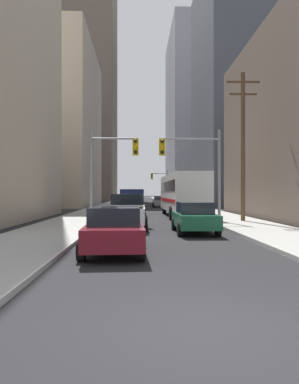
{
  "coord_description": "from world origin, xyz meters",
  "views": [
    {
      "loc": [
        -1.09,
        -4.93,
        2.0
      ],
      "look_at": [
        0.0,
        29.69,
        2.03
      ],
      "focal_mm": 32.84,
      "sensor_mm": 36.0,
      "label": 1
    }
  ],
  "objects": [
    {
      "name": "traffic_signal_near_left",
      "position": [
        -2.79,
        17.28,
        4.01
      ],
      "size": [
        3.08,
        0.44,
        6.0
      ],
      "color": "gray",
      "rests_on": "ground"
    },
    {
      "name": "traffic_signal_near_right",
      "position": [
        2.39,
        17.28,
        4.05
      ],
      "size": [
        3.94,
        0.44,
        6.0
      ],
      "color": "gray",
      "rests_on": "ground"
    },
    {
      "name": "ground_plane",
      "position": [
        0.0,
        0.0,
        0.0
      ],
      "size": [
        400.0,
        400.0,
        0.0
      ],
      "primitive_type": "plane",
      "color": "black"
    },
    {
      "name": "building_right_far_highrise",
      "position": [
        14.94,
        91.43,
        22.8
      ],
      "size": [
        14.99,
        29.03,
        45.6
      ],
      "primitive_type": "cube",
      "color": "#93939E",
      "rests_on": "ground"
    },
    {
      "name": "pickup_truck_white",
      "position": [
        -1.73,
        14.69,
        0.93
      ],
      "size": [
        2.2,
        5.43,
        1.9
      ],
      "color": "white",
      "rests_on": "ground"
    },
    {
      "name": "sidewalk_right",
      "position": [
        5.34,
        50.0,
        0.07
      ],
      "size": [
        3.74,
        160.0,
        0.15
      ],
      "primitive_type": "cube",
      "color": "#9E9E99",
      "rests_on": "ground"
    },
    {
      "name": "utility_pole_right",
      "position": [
        5.72,
        17.69,
        5.17
      ],
      "size": [
        2.2,
        0.28,
        9.79
      ],
      "color": "brown",
      "rests_on": "ground"
    },
    {
      "name": "sedan_grey",
      "position": [
        1.78,
        41.71,
        0.77
      ],
      "size": [
        1.95,
        4.21,
        1.52
      ],
      "color": "slate",
      "rests_on": "ground"
    },
    {
      "name": "building_left_mid_office",
      "position": [
        -17.64,
        48.42,
        11.95
      ],
      "size": [
        19.56,
        21.58,
        23.9
      ],
      "primitive_type": "cube",
      "color": "#B7A893",
      "rests_on": "ground"
    },
    {
      "name": "city_bus",
      "position": [
        2.47,
        23.58,
        1.93
      ],
      "size": [
        2.76,
        11.55,
        3.4
      ],
      "color": "silver",
      "rests_on": "ground"
    },
    {
      "name": "sedan_green",
      "position": [
        1.64,
        12.14,
        0.77
      ],
      "size": [
        1.95,
        4.21,
        1.52
      ],
      "color": "#195938",
      "rests_on": "ground"
    },
    {
      "name": "sedan_maroon",
      "position": [
        -1.87,
        6.53,
        0.77
      ],
      "size": [
        1.96,
        4.27,
        1.52
      ],
      "color": "maroon",
      "rests_on": "ground"
    },
    {
      "name": "sidewalk_left",
      "position": [
        -5.34,
        50.0,
        0.07
      ],
      "size": [
        3.74,
        160.0,
        0.15
      ],
      "primitive_type": "cube",
      "color": "#9E9E99",
      "rests_on": "ground"
    },
    {
      "name": "sedan_black",
      "position": [
        -1.87,
        33.45,
        0.77
      ],
      "size": [
        1.96,
        4.27,
        1.52
      ],
      "color": "black",
      "rests_on": "ground"
    },
    {
      "name": "street_lamp_right",
      "position": [
        3.75,
        40.92,
        4.56
      ],
      "size": [
        2.6,
        0.32,
        7.5
      ],
      "color": "gray",
      "rests_on": "ground"
    },
    {
      "name": "cargo_van_navy",
      "position": [
        -1.74,
        26.91,
        1.29
      ],
      "size": [
        2.19,
        5.28,
        2.26
      ],
      "color": "#141E4C",
      "rests_on": "ground"
    },
    {
      "name": "building_left_far_tower",
      "position": [
        -18.98,
        92.26,
        35.85
      ],
      "size": [
        22.67,
        23.45,
        71.7
      ],
      "primitive_type": "cube",
      "color": "#66564C",
      "rests_on": "ground"
    },
    {
      "name": "building_right_mid_block",
      "position": [
        19.24,
        48.07,
        17.65
      ],
      "size": [
        21.87,
        18.92,
        35.3
      ],
      "primitive_type": "cube",
      "color": "#4C515B",
      "rests_on": "ground"
    },
    {
      "name": "traffic_signal_far_right",
      "position": [
        2.81,
        58.27,
        4.0
      ],
      "size": [
        3.02,
        0.44,
        6.0
      ],
      "color": "gray",
      "rests_on": "ground"
    }
  ]
}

